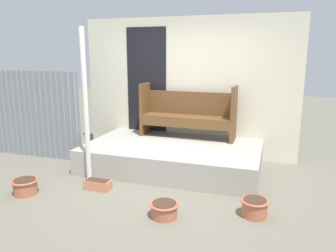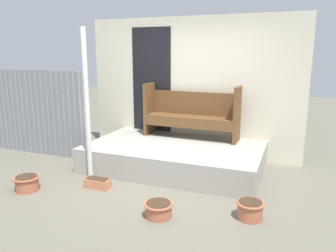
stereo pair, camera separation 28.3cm
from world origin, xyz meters
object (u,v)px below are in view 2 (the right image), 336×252
object	(u,v)px
flower_pot_middle	(159,209)
planter_box_rect	(97,183)
flower_pot_left	(27,183)
flower_pot_right	(250,209)
support_post	(87,106)
bench	(191,112)

from	to	relation	value
flower_pot_middle	planter_box_rect	world-z (taller)	flower_pot_middle
flower_pot_middle	planter_box_rect	distance (m)	1.27
flower_pot_left	flower_pot_right	distance (m)	3.12
flower_pot_right	flower_pot_left	bearing A→B (deg)	-173.76
flower_pot_middle	flower_pot_right	bearing A→B (deg)	19.04
support_post	flower_pot_right	size ratio (longest dim) A/B	6.76
flower_pot_left	flower_pot_middle	xyz separation A→B (m)	(2.07, -0.02, -0.02)
bench	planter_box_rect	xyz separation A→B (m)	(-0.86, -1.82, -0.82)
bench	support_post	bearing A→B (deg)	-126.08
flower_pot_right	planter_box_rect	world-z (taller)	flower_pot_right
bench	flower_pot_right	distance (m)	2.48
planter_box_rect	flower_pot_left	bearing A→B (deg)	-153.01
flower_pot_right	flower_pot_middle	bearing A→B (deg)	-160.96
flower_pot_left	support_post	bearing A→B (deg)	52.05
planter_box_rect	support_post	bearing A→B (deg)	138.03
planter_box_rect	bench	bearing A→B (deg)	64.76
bench	flower_pot_right	size ratio (longest dim) A/B	5.12
bench	flower_pot_left	xyz separation A→B (m)	(-1.75, -2.27, -0.78)
flower_pot_middle	flower_pot_right	xyz separation A→B (m)	(1.03, 0.36, 0.02)
support_post	flower_pot_left	bearing A→B (deg)	-127.95
flower_pot_left	flower_pot_right	world-z (taller)	flower_pot_right
bench	flower_pot_middle	world-z (taller)	bench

